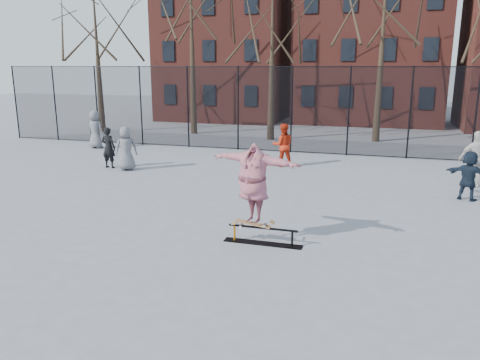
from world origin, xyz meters
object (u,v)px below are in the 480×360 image
(bystander_black, at_px, (109,148))
(bystander_extra, at_px, (126,148))
(skate_rail, at_px, (263,237))
(skateboard, at_px, (253,224))
(bystander_navy, at_px, (469,176))
(skater, at_px, (253,183))
(bystander_red, at_px, (283,145))
(bystander_white, at_px, (476,159))
(bystander_grey, at_px, (95,130))

(bystander_black, xyz_separation_m, bystander_extra, (0.90, -0.17, 0.05))
(skate_rail, height_order, bystander_black, bystander_black)
(skateboard, distance_m, bystander_navy, 7.53)
(skater, height_order, bystander_extra, skater)
(bystander_black, xyz_separation_m, bystander_navy, (13.00, -0.91, -0.05))
(skateboard, distance_m, bystander_red, 8.64)
(skateboard, distance_m, bystander_white, 9.24)
(bystander_extra, bearing_deg, skate_rail, 106.55)
(skate_rail, distance_m, skateboard, 0.38)
(skater, bearing_deg, bystander_red, 112.12)
(skateboard, xyz_separation_m, bystander_white, (5.80, 7.18, 0.49))
(skater, height_order, bystander_black, skater)
(bystander_white, bearing_deg, bystander_grey, -16.94)
(bystander_grey, bearing_deg, bystander_black, 139.24)
(skate_rail, distance_m, bystander_black, 10.11)
(skater, xyz_separation_m, bystander_grey, (-10.87, 10.12, -0.49))
(bystander_white, xyz_separation_m, bystander_extra, (-12.59, -1.11, -0.08))
(skateboard, height_order, bystander_red, bystander_red)
(bystander_red, bearing_deg, bystander_navy, 133.32)
(bystander_black, relative_size, bystander_white, 0.86)
(bystander_grey, height_order, bystander_red, bystander_grey)
(skateboard, height_order, bystander_navy, bystander_navy)
(skate_rail, bearing_deg, skater, 180.00)
(bystander_red, height_order, bystander_extra, bystander_red)
(bystander_white, bearing_deg, bystander_navy, 68.16)
(bystander_grey, xyz_separation_m, bystander_white, (16.67, -2.94, 0.02))
(skate_rail, distance_m, bystander_grey, 15.04)
(bystander_extra, bearing_deg, bystander_red, 171.01)
(skater, height_order, bystander_white, skater)
(skateboard, height_order, bystander_black, bystander_black)
(bystander_extra, bearing_deg, bystander_black, -43.66)
(bystander_navy, distance_m, bystander_extra, 12.13)
(skateboard, relative_size, bystander_black, 0.54)
(skate_rail, relative_size, bystander_grey, 1.00)
(skateboard, height_order, bystander_white, bystander_white)
(bystander_black, bearing_deg, skater, 144.62)
(bystander_grey, distance_m, bystander_extra, 5.74)
(bystander_red, bearing_deg, skateboard, 77.40)
(skate_rail, bearing_deg, bystander_grey, 137.64)
(bystander_grey, bearing_deg, bystander_red, -179.14)
(bystander_grey, distance_m, bystander_navy, 16.87)
(skate_rail, relative_size, bystander_white, 0.97)
(skateboard, distance_m, bystander_extra, 9.12)
(skater, relative_size, bystander_red, 1.28)
(skateboard, bearing_deg, bystander_grey, 137.04)
(skateboard, distance_m, bystander_grey, 14.86)
(skater, xyz_separation_m, bystander_navy, (5.31, 5.33, -0.65))
(bystander_navy, bearing_deg, bystander_extra, 20.37)
(skater, distance_m, bystander_white, 9.24)
(bystander_black, distance_m, bystander_extra, 0.91)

